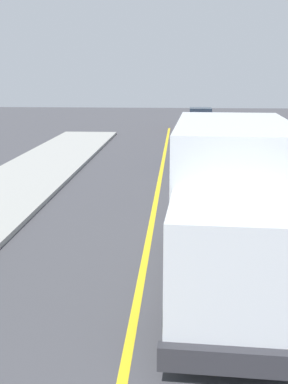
% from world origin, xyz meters
% --- Properties ---
extents(centre_line_yellow, '(0.16, 56.00, 0.01)m').
position_xyz_m(centre_line_yellow, '(0.00, 10.00, 0.00)').
color(centre_line_yellow, gold).
rests_on(centre_line_yellow, ground).
extents(box_truck, '(2.74, 7.29, 3.20)m').
position_xyz_m(box_truck, '(1.87, 9.85, 1.77)').
color(box_truck, silver).
rests_on(box_truck, ground).
extents(parked_car_near, '(1.94, 4.46, 1.67)m').
position_xyz_m(parked_car_near, '(2.10, 17.13, 0.79)').
color(parked_car_near, silver).
rests_on(parked_car_near, ground).
extents(parked_car_mid, '(1.83, 4.41, 1.67)m').
position_xyz_m(parked_car_mid, '(2.27, 23.16, 0.79)').
color(parked_car_mid, '#2D4793').
rests_on(parked_car_mid, ground).
extents(parked_car_far, '(1.83, 4.41, 1.67)m').
position_xyz_m(parked_car_far, '(2.08, 29.03, 0.79)').
color(parked_car_far, '#B7B7BC').
rests_on(parked_car_far, ground).
extents(parked_car_furthest, '(1.83, 4.41, 1.67)m').
position_xyz_m(parked_car_furthest, '(2.31, 36.45, 0.79)').
color(parked_car_furthest, maroon).
rests_on(parked_car_furthest, ground).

